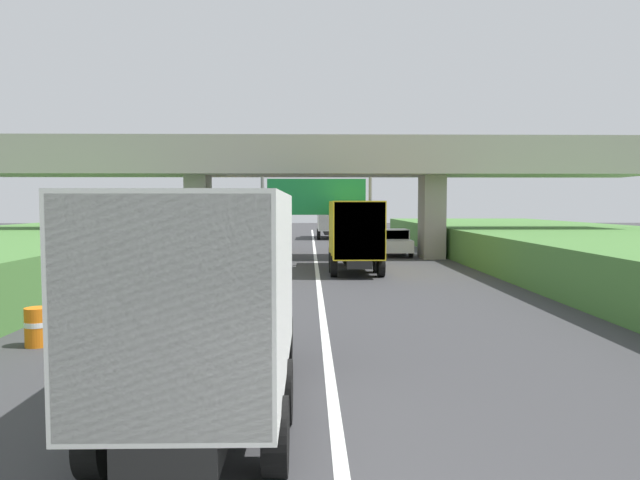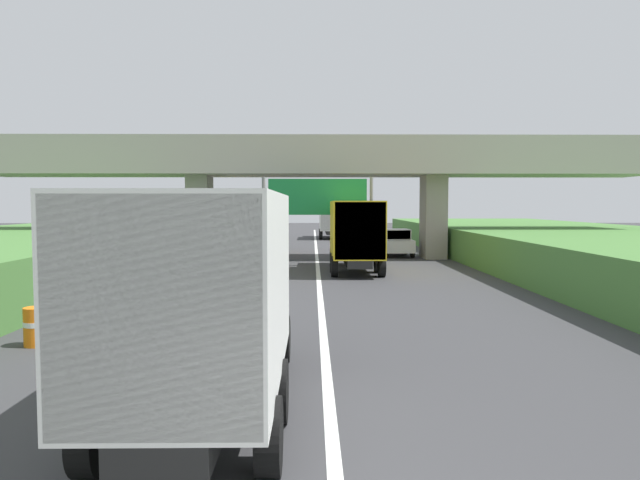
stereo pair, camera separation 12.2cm
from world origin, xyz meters
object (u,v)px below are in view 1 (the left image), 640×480
truck_black (216,290)px  construction_barrel_1 (37,327)px  truck_yellow (354,232)px  truck_silver (329,218)px  speed_limit_sign (143,247)px  truck_orange (236,226)px  car_white (395,242)px  construction_barrel_2 (120,292)px  overhead_highway_sign (316,202)px

truck_black → construction_barrel_1: bearing=138.6°
truck_yellow → truck_silver: same height
truck_yellow → construction_barrel_1: bearing=-119.5°
speed_limit_sign → truck_orange: size_ratio=0.31×
truck_silver → truck_black: (-3.45, -47.13, 0.00)m
truck_yellow → car_white: (3.29, 8.50, -1.08)m
construction_barrel_2 → car_white: bearing=57.5°
car_white → truck_black: bearing=-104.1°
overhead_highway_sign → truck_yellow: bearing=-52.6°
construction_barrel_1 → construction_barrel_2: 5.30m
construction_barrel_2 → speed_limit_sign: bearing=98.9°
truck_black → construction_barrel_2: 10.71m
construction_barrel_2 → construction_barrel_1: bearing=-92.1°
truck_orange → truck_black: size_ratio=1.00×
construction_barrel_2 → truck_yellow: bearing=49.4°
truck_yellow → car_white: bearing=68.8°
truck_orange → construction_barrel_2: truck_orange is taller
speed_limit_sign → truck_black: (5.53, -15.34, 0.46)m
truck_orange → construction_barrel_1: truck_orange is taller
speed_limit_sign → construction_barrel_2: 5.95m
overhead_highway_sign → speed_limit_sign: (-7.40, -6.23, -1.95)m
construction_barrel_1 → car_white: bearing=63.4°
overhead_highway_sign → construction_barrel_2: bearing=-118.4°
truck_silver → car_white: size_ratio=1.78×
speed_limit_sign → car_white: 17.60m
truck_black → truck_orange: bearing=96.5°
truck_black → construction_barrel_2: size_ratio=8.11×
construction_barrel_1 → truck_orange: bearing=86.0°
speed_limit_sign → truck_yellow: size_ratio=0.31×
truck_yellow → car_white: truck_yellow is taller
truck_orange → truck_yellow: bearing=-51.7°
truck_silver → overhead_highway_sign: bearing=-93.5°
speed_limit_sign → truck_yellow: truck_yellow is taller
truck_black → car_white: (6.96, 27.73, -1.08)m
car_white → construction_barrel_1: 26.26m
overhead_highway_sign → construction_barrel_1: size_ratio=6.53×
truck_orange → construction_barrel_2: bearing=-94.5°
truck_silver → construction_barrel_2: (-8.07, -37.58, -1.47)m
truck_yellow → truck_silver: bearing=90.4°
speed_limit_sign → car_white: speed_limit_sign is taller
construction_barrel_1 → overhead_highway_sign: bearing=68.9°
car_white → truck_orange: bearing=179.1°
overhead_highway_sign → truck_black: bearing=-95.0°
truck_black → construction_barrel_2: bearing=115.8°
truck_black → truck_silver: bearing=85.8°
overhead_highway_sign → truck_black: size_ratio=0.81×
car_white → construction_barrel_1: bearing=-116.6°
truck_black → construction_barrel_2: (-4.62, 9.55, -1.47)m
truck_silver → truck_yellow: bearing=-89.6°
truck_black → car_white: truck_black is taller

